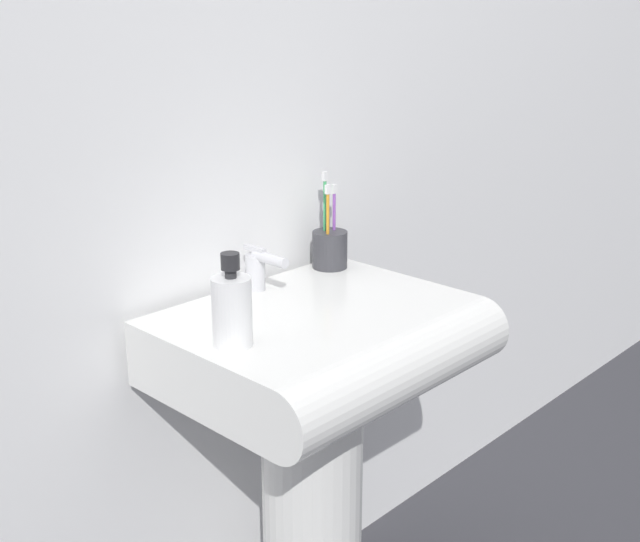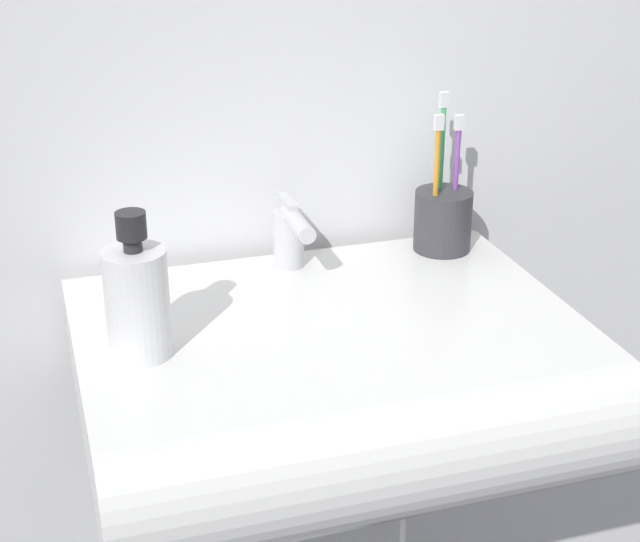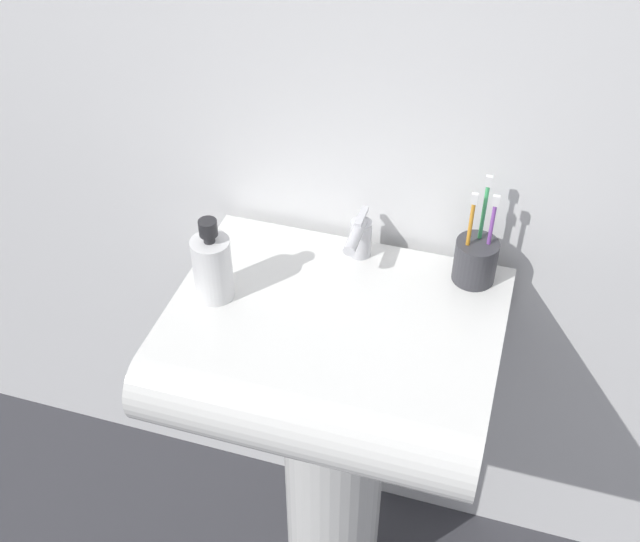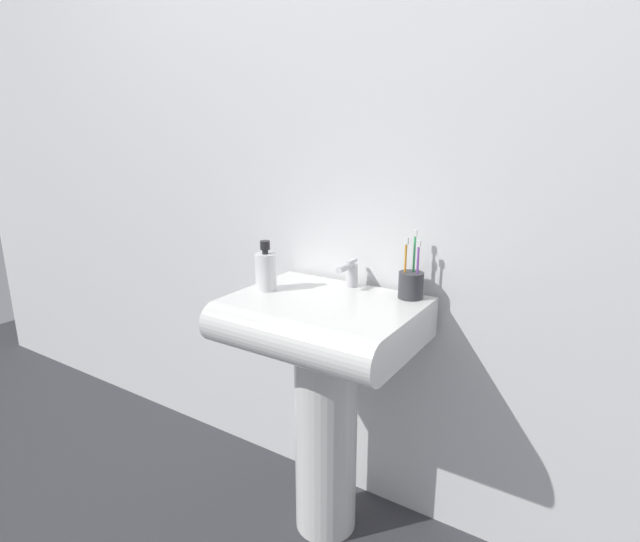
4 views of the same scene
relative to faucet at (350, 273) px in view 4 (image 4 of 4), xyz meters
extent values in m
plane|color=#38383D|center=(0.00, -0.15, -0.88)|extent=(6.00, 6.00, 0.00)
cube|color=white|center=(0.00, 0.10, 0.32)|extent=(5.00, 0.05, 2.40)
cylinder|color=white|center=(0.00, -0.15, -0.53)|extent=(0.21, 0.21, 0.71)
cube|color=white|center=(0.00, -0.15, -0.11)|extent=(0.58, 0.40, 0.13)
cylinder|color=white|center=(0.00, -0.35, -0.11)|extent=(0.58, 0.13, 0.13)
cylinder|color=silver|center=(0.00, 0.01, -0.01)|extent=(0.04, 0.04, 0.07)
cylinder|color=silver|center=(0.00, -0.03, 0.03)|extent=(0.02, 0.09, 0.02)
cube|color=silver|center=(0.00, 0.01, 0.04)|extent=(0.01, 0.06, 0.01)
cylinder|color=#38383D|center=(0.21, 0.00, -0.01)|extent=(0.08, 0.08, 0.08)
cylinder|color=orange|center=(0.20, -0.01, 0.04)|extent=(0.01, 0.01, 0.16)
cube|color=white|center=(0.20, -0.01, 0.13)|extent=(0.01, 0.01, 0.02)
cylinder|color=purple|center=(0.23, 0.01, 0.04)|extent=(0.01, 0.01, 0.15)
cube|color=white|center=(0.23, 0.01, 0.13)|extent=(0.01, 0.01, 0.02)
cylinder|color=#3FB266|center=(0.21, 0.02, 0.06)|extent=(0.01, 0.01, 0.18)
cube|color=white|center=(0.21, 0.02, 0.15)|extent=(0.01, 0.01, 0.02)
cylinder|color=white|center=(-0.22, -0.17, 0.01)|extent=(0.07, 0.07, 0.12)
cylinder|color=#262628|center=(-0.22, -0.17, 0.08)|extent=(0.02, 0.02, 0.01)
cylinder|color=#262628|center=(-0.22, -0.17, 0.10)|extent=(0.03, 0.03, 0.03)
camera|label=1|loc=(-1.03, -1.16, 0.50)|focal=45.00mm
camera|label=2|loc=(-0.31, -1.13, 0.46)|focal=55.00mm
camera|label=3|loc=(0.26, -1.13, 0.92)|focal=45.00mm
camera|label=4|loc=(0.78, -1.40, 0.45)|focal=28.00mm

